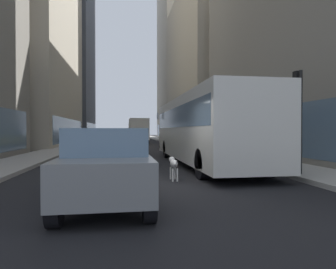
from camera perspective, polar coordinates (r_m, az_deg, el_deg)
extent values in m
plane|color=black|center=(43.37, -7.76, -1.31)|extent=(120.00, 120.00, 0.00)
cube|color=#9E9991|center=(43.62, -15.27, -1.22)|extent=(2.40, 110.00, 0.15)
cube|color=#ADA89E|center=(43.85, -0.29, -1.18)|extent=(2.40, 110.00, 0.15)
cube|color=slate|center=(33.56, -18.38, 0.78)|extent=(0.08, 16.98, 2.40)
cube|color=#4C515B|center=(54.52, -21.01, 14.51)|extent=(11.85, 16.26, 29.12)
cube|color=slate|center=(52.04, -14.57, 0.78)|extent=(0.08, 14.64, 2.40)
cube|color=slate|center=(16.92, 18.59, 0.82)|extent=(0.08, 19.22, 2.40)
cube|color=#B2A893|center=(41.03, 9.65, 12.53)|extent=(10.83, 19.80, 19.88)
cube|color=slate|center=(38.79, 2.05, 0.82)|extent=(0.08, 17.82, 2.40)
cube|color=#B2A893|center=(61.56, 3.65, 18.10)|extent=(10.21, 14.41, 39.80)
cube|color=slate|center=(57.87, -1.29, 0.80)|extent=(0.08, 12.97, 2.40)
cube|color=silver|center=(13.80, 6.57, 1.19)|extent=(2.55, 11.50, 2.75)
cube|color=slate|center=(13.81, 6.58, 3.24)|extent=(2.57, 11.04, 0.90)
cube|color=black|center=(19.38, 2.05, -2.26)|extent=(2.55, 0.16, 0.44)
cylinder|color=black|center=(17.07, -0.28, -2.83)|extent=(0.30, 1.00, 1.00)
cylinder|color=black|center=(17.55, 7.01, -2.74)|extent=(0.30, 1.00, 1.00)
cylinder|color=black|center=(9.56, 6.72, -5.69)|extent=(0.30, 1.00, 1.00)
cylinder|color=black|center=(10.39, 18.80, -5.21)|extent=(0.30, 1.00, 1.00)
cube|color=silver|center=(18.60, -2.03, 3.63)|extent=(0.08, 0.24, 0.40)
cube|color=yellow|center=(30.28, -12.55, -0.91)|extent=(1.95, 4.10, 0.75)
cube|color=slate|center=(30.07, -12.58, 0.32)|extent=(1.79, 1.85, 0.55)
cylinder|color=black|center=(31.99, -13.91, -1.49)|extent=(0.22, 0.64, 0.64)
cylinder|color=black|center=(31.89, -10.82, -1.49)|extent=(0.22, 0.64, 0.64)
cylinder|color=black|center=(28.74, -14.48, -1.75)|extent=(0.22, 0.64, 0.64)
cylinder|color=black|center=(28.62, -11.03, -1.75)|extent=(0.22, 0.64, 0.64)
cube|color=slate|center=(6.77, -11.57, -6.71)|extent=(1.75, 4.33, 0.75)
cube|color=slate|center=(6.50, -11.67, -1.27)|extent=(1.61, 1.95, 0.55)
cylinder|color=black|center=(8.62, -16.16, -7.63)|extent=(0.22, 0.64, 0.64)
cylinder|color=black|center=(8.56, -5.84, -7.66)|extent=(0.22, 0.64, 0.64)
cylinder|color=black|center=(5.23, -21.11, -13.17)|extent=(0.22, 0.64, 0.64)
cylinder|color=black|center=(5.14, -3.67, -13.37)|extent=(0.22, 0.64, 0.64)
cube|color=silver|center=(47.73, -9.31, -0.29)|extent=(1.88, 4.70, 0.75)
cube|color=slate|center=(47.48, -9.32, 0.49)|extent=(1.73, 2.12, 0.55)
cylinder|color=black|center=(49.68, -10.26, -0.68)|extent=(0.22, 0.64, 0.64)
cylinder|color=black|center=(49.67, -8.34, -0.68)|extent=(0.22, 0.64, 0.64)
cylinder|color=black|center=(45.81, -10.37, -0.80)|extent=(0.22, 0.64, 0.64)
cylinder|color=black|center=(45.80, -8.29, -0.80)|extent=(0.22, 0.64, 0.64)
cube|color=silver|center=(41.18, -6.03, 0.67)|extent=(2.30, 2.00, 2.10)
cube|color=silver|center=(37.44, -5.74, 1.04)|extent=(2.30, 5.50, 2.60)
cylinder|color=black|center=(41.16, -7.43, -0.79)|extent=(0.28, 0.90, 0.90)
cylinder|color=black|center=(41.26, -4.63, -0.79)|extent=(0.28, 0.90, 0.90)
cylinder|color=black|center=(35.66, -7.20, -1.03)|extent=(0.28, 0.90, 0.90)
cylinder|color=black|center=(35.78, -3.97, -1.02)|extent=(0.28, 0.90, 0.90)
ellipsoid|color=white|center=(9.32, 1.14, -5.67)|extent=(0.22, 0.60, 0.26)
sphere|color=white|center=(9.68, 0.75, -4.88)|extent=(0.20, 0.20, 0.20)
sphere|color=black|center=(9.69, 0.38, -4.77)|extent=(0.07, 0.07, 0.07)
sphere|color=black|center=(9.71, 1.08, -4.76)|extent=(0.07, 0.07, 0.07)
cylinder|color=white|center=(8.92, 1.60, -5.63)|extent=(0.03, 0.16, 0.19)
cylinder|color=white|center=(9.55, 0.50, -7.50)|extent=(0.06, 0.06, 0.40)
cylinder|color=white|center=(9.58, 1.34, -7.48)|extent=(0.06, 0.06, 0.40)
cylinder|color=white|center=(9.14, 0.94, -7.88)|extent=(0.06, 0.06, 0.40)
cylinder|color=white|center=(9.17, 1.81, -7.85)|extent=(0.06, 0.06, 0.40)
sphere|color=black|center=(9.42, 1.34, -5.35)|extent=(0.04, 0.04, 0.04)
sphere|color=black|center=(9.23, 0.86, -5.61)|extent=(0.04, 0.04, 0.04)
sphere|color=black|center=(9.14, 1.47, -5.42)|extent=(0.04, 0.04, 0.04)
cylinder|color=#1E1E2D|center=(18.73, 10.10, -2.30)|extent=(0.28, 0.28, 0.85)
cylinder|color=#B2A58C|center=(18.71, 10.11, -0.05)|extent=(0.34, 0.34, 0.62)
sphere|color=tan|center=(18.71, 10.11, 1.24)|extent=(0.22, 0.22, 0.22)
cube|color=#59331E|center=(18.79, 10.74, -0.84)|extent=(0.12, 0.24, 0.20)
cylinder|color=black|center=(10.57, 24.29, 2.20)|extent=(0.12, 0.12, 3.40)
cube|color=black|center=(10.84, 23.81, 9.33)|extent=(0.24, 0.20, 0.70)
sphere|color=red|center=(10.97, 23.50, 10.39)|extent=(0.11, 0.11, 0.11)
sphere|color=orange|center=(10.93, 23.49, 9.26)|extent=(0.11, 0.11, 0.11)
sphere|color=green|center=(10.90, 23.48, 8.11)|extent=(0.11, 0.11, 0.11)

